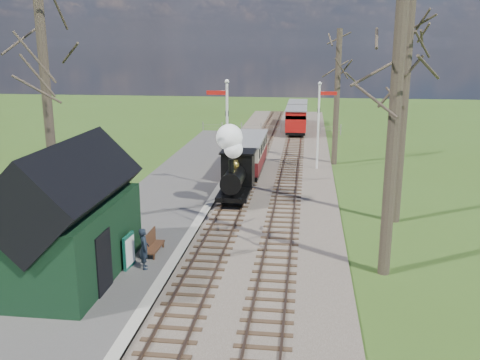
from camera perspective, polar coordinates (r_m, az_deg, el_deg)
The scene contains 19 objects.
ground at distance 15.21m, azimuth -8.01°, elevation -17.81°, with size 140.00×140.00×0.00m, color #39571B.
distant_hills at distance 80.53m, azimuth 5.34°, elevation -3.20°, with size 114.40×48.00×22.02m.
ballast_bed at distance 35.38m, azimuth 3.31°, elevation 1.28°, with size 8.00×60.00×0.10m, color brown.
track_near at distance 35.47m, azimuth 1.22°, elevation 1.42°, with size 1.60×60.00×0.15m.
track_far at distance 35.30m, azimuth 5.42°, elevation 1.29°, with size 1.60×60.00×0.15m.
platform at distance 28.46m, azimuth -7.53°, elevation -1.99°, with size 5.00×44.00×0.20m, color #474442.
coping_strip at distance 27.97m, azimuth -2.96°, elevation -2.16°, with size 0.40×44.00×0.21m, color #B2AD9E.
station_shed at distance 19.09m, azimuth -17.66°, elevation -4.01°, with size 3.25×6.30×4.78m.
semaphore_near at distance 29.06m, azimuth -1.52°, elevation 5.59°, with size 1.22×0.24×6.22m.
semaphore_far at distance 34.71m, azimuth 8.49°, elevation 6.43°, with size 1.22×0.24×5.72m.
bare_trees at distance 22.77m, azimuth 1.46°, elevation 7.18°, with size 15.51×22.39×12.00m.
fence_line at distance 49.07m, azimuth 3.31°, elevation 5.56°, with size 12.60×0.08×1.00m.
locomotive at distance 27.40m, azimuth -0.54°, elevation 1.42°, with size 1.65×3.84×4.11m.
coach at distance 33.38m, azimuth 0.89°, elevation 2.89°, with size 1.92×6.58×2.02m.
red_carriage_a at distance 48.34m, azimuth 6.01°, elevation 6.37°, with size 1.87×4.64×1.97m.
red_carriage_b at distance 53.79m, azimuth 6.16°, elevation 7.18°, with size 1.87×4.64×1.97m.
sign_board at distance 19.77m, azimuth -11.75°, elevation -7.42°, with size 0.17×0.86×1.25m.
bench at distance 20.98m, azimuth -9.39°, elevation -6.68°, with size 0.44×1.47×0.84m.
person at distance 19.54m, azimuth -10.20°, elevation -7.20°, with size 0.55×0.36×1.51m, color #19212D.
Camera 1 is at (3.61, -12.38, 8.08)m, focal length 40.00 mm.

